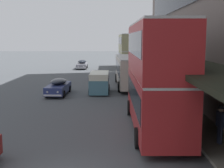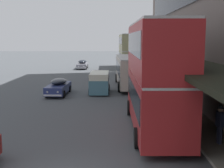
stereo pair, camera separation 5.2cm
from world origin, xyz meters
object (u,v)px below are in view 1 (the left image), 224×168
object	(u,v)px
sedan_trailing_mid	(58,87)
vw_van	(99,81)
transit_bus_kerbside_rear	(130,70)
pedestrian_at_kerb	(220,123)
transit_bus_kerbside_front	(155,73)
fire_hydrant	(183,111)
sedan_second_near	(82,64)
transit_bus_kerbside_far	(127,50)

from	to	relation	value
sedan_trailing_mid	vw_van	bearing A→B (deg)	16.84
transit_bus_kerbside_rear	vw_van	xyz separation A→B (m)	(-3.06, -3.66, -0.77)
transit_bus_kerbside_rear	pedestrian_at_kerb	world-z (taller)	transit_bus_kerbside_rear
transit_bus_kerbside_front	fire_hydrant	bearing A→B (deg)	48.08
sedan_trailing_mid	vw_van	world-z (taller)	vw_van
transit_bus_kerbside_front	sedan_second_near	distance (m)	37.24
vw_van	fire_hydrant	size ratio (longest dim) A/B	6.50
transit_bus_kerbside_far	fire_hydrant	bearing A→B (deg)	-86.50
vw_van	fire_hydrant	world-z (taller)	vw_van
transit_bus_kerbside_front	transit_bus_kerbside_rear	distance (m)	16.02
sedan_trailing_mid	fire_hydrant	bearing A→B (deg)	-42.50
transit_bus_kerbside_rear	sedan_trailing_mid	distance (m)	8.40
sedan_trailing_mid	transit_bus_kerbside_front	bearing A→B (deg)	-56.24
sedan_second_near	pedestrian_at_kerb	xyz separation A→B (m)	(10.58, -39.20, 0.42)
transit_bus_kerbside_front	vw_van	world-z (taller)	transit_bus_kerbside_front
fire_hydrant	transit_bus_kerbside_far	bearing A→B (deg)	93.50
sedan_second_near	sedan_trailing_mid	bearing A→B (deg)	-89.14
transit_bus_kerbside_front	sedan_trailing_mid	world-z (taller)	transit_bus_kerbside_front
transit_bus_kerbside_rear	transit_bus_kerbside_far	world-z (taller)	transit_bus_kerbside_far
transit_bus_kerbside_far	sedan_second_near	bearing A→B (deg)	-168.33
transit_bus_kerbside_rear	fire_hydrant	size ratio (longest dim) A/B	14.92
transit_bus_kerbside_front	fire_hydrant	size ratio (longest dim) A/B	14.43
transit_bus_kerbside_front	fire_hydrant	xyz separation A→B (m)	(2.13, 2.37, -2.76)
vw_van	transit_bus_kerbside_rear	bearing A→B (deg)	50.13
vw_van	transit_bus_kerbside_far	bearing A→B (deg)	81.88
transit_bus_kerbside_rear	fire_hydrant	distance (m)	13.92
sedan_trailing_mid	transit_bus_kerbside_far	bearing A→B (deg)	74.54
vw_van	transit_bus_kerbside_front	bearing A→B (deg)	-73.22
pedestrian_at_kerb	sedan_trailing_mid	bearing A→B (deg)	126.03
sedan_second_near	vw_van	distance (m)	24.39
transit_bus_kerbside_far	sedan_trailing_mid	distance (m)	27.90
sedan_second_near	transit_bus_kerbside_rear	bearing A→B (deg)	-70.58
transit_bus_kerbside_front	transit_bus_kerbside_rear	world-z (taller)	transit_bus_kerbside_front
transit_bus_kerbside_rear	sedan_trailing_mid	bearing A→B (deg)	-144.83
sedan_second_near	fire_hydrant	xyz separation A→B (m)	(9.96, -33.95, -0.26)
transit_bus_kerbside_far	sedan_second_near	size ratio (longest dim) A/B	2.17
transit_bus_kerbside_rear	sedan_trailing_mid	world-z (taller)	transit_bus_kerbside_rear
transit_bus_kerbside_far	vw_van	world-z (taller)	transit_bus_kerbside_far
sedan_trailing_mid	fire_hydrant	size ratio (longest dim) A/B	7.12
transit_bus_kerbside_rear	transit_bus_kerbside_front	bearing A→B (deg)	-87.68
vw_van	sedan_second_near	bearing A→B (deg)	99.74
sedan_trailing_mid	vw_van	size ratio (longest dim) A/B	1.09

